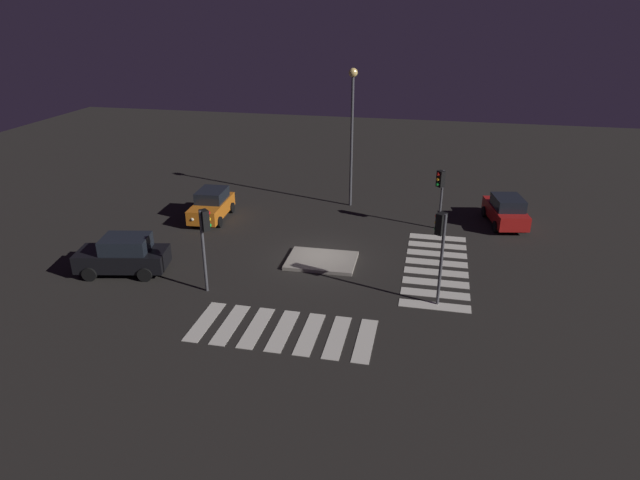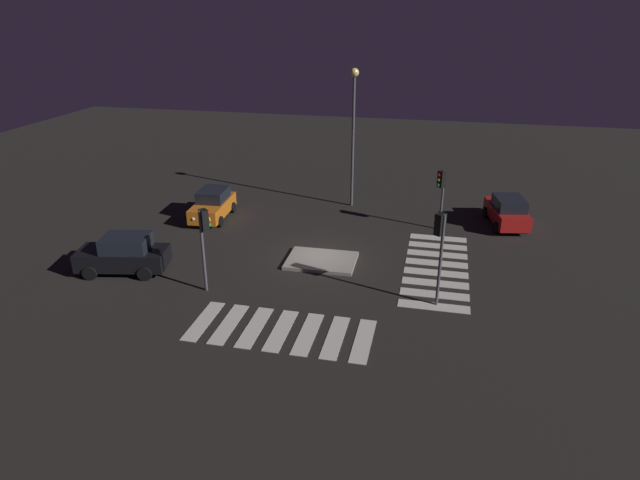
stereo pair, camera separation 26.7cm
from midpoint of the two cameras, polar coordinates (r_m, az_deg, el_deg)
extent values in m
plane|color=black|center=(29.44, -0.26, -1.79)|extent=(80.00, 80.00, 0.00)
cube|color=gray|center=(28.82, -0.10, -2.16)|extent=(3.63, 2.75, 0.18)
cube|color=black|center=(29.24, -20.08, -1.84)|extent=(4.68, 2.70, 0.90)
cube|color=black|center=(28.83, -19.80, -0.38)|extent=(2.54, 2.12, 0.73)
cylinder|color=black|center=(29.16, -23.08, -3.28)|extent=(0.74, 0.39, 0.71)
cylinder|color=black|center=(30.68, -21.79, -1.75)|extent=(0.74, 0.39, 0.71)
cylinder|color=black|center=(28.17, -18.00, -3.43)|extent=(0.74, 0.39, 0.71)
cylinder|color=black|center=(29.74, -16.93, -1.84)|extent=(0.74, 0.39, 0.71)
sphere|color=#F2EABF|center=(29.65, -24.30, -2.19)|extent=(0.24, 0.24, 0.24)
sphere|color=#F2EABF|center=(30.50, -23.54, -1.36)|extent=(0.24, 0.24, 0.24)
cube|color=red|center=(35.46, 18.49, 2.67)|extent=(2.54, 4.43, 0.85)
cube|color=black|center=(34.98, 18.76, 3.70)|extent=(2.00, 2.40, 0.69)
cylinder|color=black|center=(36.50, 16.55, 2.85)|extent=(0.37, 0.70, 0.67)
cylinder|color=black|center=(37.00, 19.18, 2.78)|extent=(0.37, 0.70, 0.67)
cylinder|color=black|center=(34.18, 17.60, 1.33)|extent=(0.37, 0.70, 0.67)
cylinder|color=black|center=(34.71, 20.37, 1.29)|extent=(0.37, 0.70, 0.67)
sphere|color=#F2EABF|center=(37.16, 16.92, 3.79)|extent=(0.22, 0.22, 0.22)
sphere|color=#F2EABF|center=(37.44, 18.37, 3.75)|extent=(0.22, 0.22, 0.22)
cube|color=orange|center=(35.17, -11.42, 3.27)|extent=(2.06, 4.28, 0.86)
cube|color=black|center=(35.15, -11.39, 4.60)|extent=(1.77, 2.24, 0.69)
cylinder|color=black|center=(33.88, -10.68, 1.86)|extent=(0.29, 0.69, 0.67)
cylinder|color=black|center=(34.48, -13.45, 1.99)|extent=(0.29, 0.69, 0.67)
cylinder|color=black|center=(36.18, -9.40, 3.34)|extent=(0.29, 0.69, 0.67)
cylinder|color=black|center=(36.73, -12.02, 3.45)|extent=(0.29, 0.69, 0.67)
sphere|color=#F2EABF|center=(33.21, -11.76, 2.04)|extent=(0.22, 0.22, 0.22)
sphere|color=#F2EABF|center=(33.55, -13.35, 2.11)|extent=(0.22, 0.22, 0.22)
cylinder|color=#47474C|center=(24.50, 12.19, -2.13)|extent=(0.14, 0.14, 4.34)
cube|color=black|center=(23.93, 12.16, 1.66)|extent=(0.50, 0.54, 0.96)
sphere|color=red|center=(23.92, 11.82, 2.45)|extent=(0.22, 0.22, 0.22)
sphere|color=orange|center=(24.02, 11.77, 1.78)|extent=(0.22, 0.22, 0.22)
sphere|color=green|center=(24.13, 11.71, 1.12)|extent=(0.22, 0.22, 0.22)
cylinder|color=#47474C|center=(25.77, -12.30, -1.23)|extent=(0.14, 0.14, 4.02)
cube|color=black|center=(25.25, -12.22, 2.03)|extent=(0.54, 0.53, 0.96)
sphere|color=red|center=(25.22, -11.86, 2.76)|extent=(0.22, 0.22, 0.22)
sphere|color=orange|center=(25.32, -11.81, 2.12)|extent=(0.22, 0.22, 0.22)
sphere|color=green|center=(25.43, -11.75, 1.49)|extent=(0.22, 0.22, 0.22)
cylinder|color=#47474C|center=(33.30, 12.25, 4.07)|extent=(0.14, 0.14, 3.64)
cube|color=black|center=(32.78, 12.21, 6.23)|extent=(0.53, 0.54, 0.96)
sphere|color=red|center=(32.57, 11.99, 6.70)|extent=(0.22, 0.22, 0.22)
sphere|color=orange|center=(32.65, 11.94, 6.19)|extent=(0.22, 0.22, 0.22)
sphere|color=green|center=(32.74, 11.90, 5.69)|extent=(0.22, 0.22, 0.22)
cylinder|color=#47474C|center=(36.01, 3.08, 10.00)|extent=(0.18, 0.18, 8.46)
sphere|color=#F9D172|center=(35.27, 3.24, 16.99)|extent=(0.56, 0.56, 0.56)
cube|color=silver|center=(24.21, -12.19, -8.27)|extent=(0.70, 3.20, 0.02)
cube|color=silver|center=(23.80, -9.63, -8.65)|extent=(0.70, 3.20, 0.02)
cube|color=silver|center=(23.43, -6.97, -9.02)|extent=(0.70, 3.20, 0.02)
cube|color=silver|center=(23.12, -4.24, -9.38)|extent=(0.70, 3.20, 0.02)
cube|color=silver|center=(22.87, -1.42, -9.73)|extent=(0.70, 3.20, 0.02)
cube|color=silver|center=(22.66, 1.45, -10.06)|extent=(0.70, 3.20, 0.02)
cube|color=silver|center=(22.52, 4.37, -10.37)|extent=(0.70, 3.20, 0.02)
cube|color=silver|center=(25.30, 11.53, -6.73)|extent=(3.20, 0.70, 0.02)
cube|color=silver|center=(26.31, 11.60, -5.50)|extent=(3.20, 0.70, 0.02)
cube|color=silver|center=(27.33, 11.65, -4.37)|extent=(3.20, 0.70, 0.02)
cube|color=silver|center=(28.36, 11.71, -3.31)|extent=(3.20, 0.70, 0.02)
cube|color=silver|center=(29.40, 11.76, -2.33)|extent=(3.20, 0.70, 0.02)
cube|color=silver|center=(30.44, 11.81, -1.41)|extent=(3.20, 0.70, 0.02)
cube|color=silver|center=(31.49, 11.85, -0.56)|extent=(3.20, 0.70, 0.02)
cube|color=silver|center=(32.55, 11.89, 0.24)|extent=(3.20, 0.70, 0.02)
camera|label=1|loc=(0.13, -90.26, -0.11)|focal=30.77mm
camera|label=2|loc=(0.13, 89.74, 0.11)|focal=30.77mm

